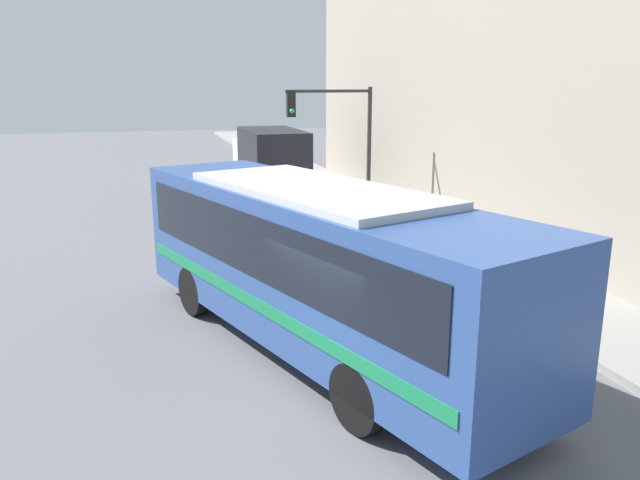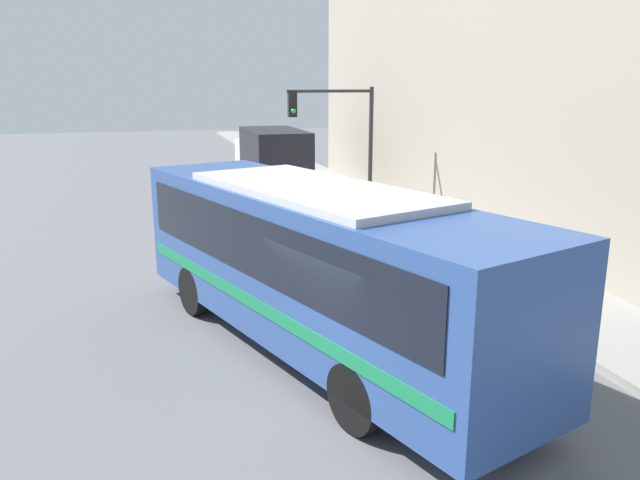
% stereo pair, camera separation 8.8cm
% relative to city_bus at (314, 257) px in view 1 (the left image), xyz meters
% --- Properties ---
extents(ground_plane, '(120.00, 120.00, 0.00)m').
position_rel_city_bus_xyz_m(ground_plane, '(0.11, -2.04, -1.87)').
color(ground_plane, slate).
extents(sidewalk, '(2.85, 70.00, 0.17)m').
position_rel_city_bus_xyz_m(sidewalk, '(6.04, 17.96, -1.78)').
color(sidewalk, gray).
rests_on(sidewalk, ground_plane).
extents(building_facade, '(6.00, 24.77, 10.56)m').
position_rel_city_bus_xyz_m(building_facade, '(10.46, 11.35, 3.41)').
color(building_facade, '#9E9384').
rests_on(building_facade, ground_plane).
extents(city_bus, '(5.53, 10.28, 3.21)m').
position_rel_city_bus_xyz_m(city_bus, '(0.00, 0.00, 0.00)').
color(city_bus, '#2D4C8C').
rests_on(city_bus, ground_plane).
extents(delivery_truck, '(2.39, 7.11, 2.94)m').
position_rel_city_bus_xyz_m(delivery_truck, '(2.89, 17.80, -0.26)').
color(delivery_truck, black).
rests_on(delivery_truck, ground_plane).
extents(fire_hydrant, '(0.22, 0.30, 0.78)m').
position_rel_city_bus_xyz_m(fire_hydrant, '(5.21, 2.61, -1.30)').
color(fire_hydrant, red).
rests_on(fire_hydrant, sidewalk).
extents(traffic_light_pole, '(3.28, 0.35, 4.68)m').
position_rel_city_bus_xyz_m(traffic_light_pole, '(4.16, 11.28, 1.55)').
color(traffic_light_pole, '#2D2D2D').
rests_on(traffic_light_pole, sidewalk).
extents(parking_meter, '(0.14, 0.14, 1.20)m').
position_rel_city_bus_xyz_m(parking_meter, '(5.21, 6.11, -0.87)').
color(parking_meter, '#2D2D2D').
rests_on(parking_meter, sidewalk).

